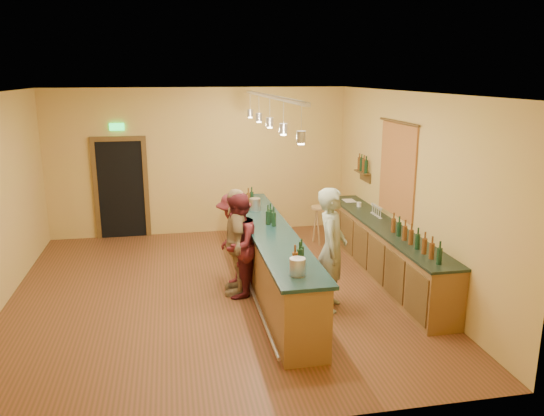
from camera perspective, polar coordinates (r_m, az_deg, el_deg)
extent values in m
plane|color=#573818|center=(8.83, -6.06, -9.02)|extent=(7.00, 7.00, 0.00)
cube|color=silver|center=(8.12, -6.66, 12.21)|extent=(6.50, 7.00, 0.02)
cube|color=gold|center=(11.76, -7.77, 4.94)|extent=(6.50, 0.02, 3.20)
cube|color=gold|center=(5.00, -2.96, -7.80)|extent=(6.50, 0.02, 3.20)
cube|color=gold|center=(9.17, 14.35, 1.99)|extent=(0.02, 7.00, 3.20)
cube|color=black|center=(11.87, -15.90, 1.90)|extent=(0.95, 0.06, 2.10)
cube|color=#4C3617|center=(11.91, -18.42, 1.76)|extent=(0.10, 0.08, 2.10)
cube|color=#4C3617|center=(11.82, -13.37, 2.01)|extent=(0.10, 0.08, 2.10)
cube|color=#4C3617|center=(11.68, -16.27, 7.16)|extent=(1.15, 0.08, 0.10)
cube|color=#19E54C|center=(11.64, -16.36, 8.38)|extent=(0.30, 0.04, 0.15)
cube|color=#A43920|center=(9.47, 13.32, 3.98)|extent=(0.03, 1.40, 1.60)
cube|color=#4C3617|center=(10.86, 9.68, 3.83)|extent=(0.16, 0.55, 0.03)
cube|color=#4C3617|center=(10.90, 10.00, 3.32)|extent=(0.03, 0.55, 0.18)
cube|color=brown|center=(9.53, 11.89, -4.58)|extent=(0.55, 4.50, 0.90)
cube|color=black|center=(9.39, 12.04, -1.86)|extent=(0.60, 4.55, 0.04)
cylinder|color=silver|center=(10.54, 9.34, 0.39)|extent=(0.09, 0.09, 0.09)
cube|color=silver|center=(11.00, 8.30, 0.79)|extent=(0.22, 0.30, 0.01)
cube|color=brown|center=(8.76, -0.23, -5.62)|extent=(0.60, 5.00, 1.00)
cube|color=#132B2A|center=(8.59, -0.23, -2.33)|extent=(0.70, 5.10, 0.05)
cylinder|color=silver|center=(8.83, -2.55, -7.90)|extent=(0.05, 5.00, 0.05)
cylinder|color=silver|center=(6.59, 2.75, -6.33)|extent=(0.20, 0.20, 0.22)
cylinder|color=silver|center=(9.69, -1.84, 0.41)|extent=(0.20, 0.20, 0.22)
cube|color=silver|center=(8.24, -0.25, 11.91)|extent=(0.06, 4.60, 0.05)
cylinder|color=silver|center=(6.30, 3.18, 9.45)|extent=(0.01, 0.01, 0.35)
cylinder|color=#A5A5AD|center=(6.32, 3.15, 7.64)|extent=(0.11, 0.11, 0.14)
cylinder|color=#FFEABF|center=(6.33, 3.14, 6.92)|extent=(0.08, 0.08, 0.02)
cylinder|color=silver|center=(7.27, 1.24, 10.10)|extent=(0.01, 0.01, 0.35)
cylinder|color=#A5A5AD|center=(7.29, 1.23, 8.54)|extent=(0.11, 0.11, 0.14)
cylinder|color=#FFEABF|center=(7.30, 1.23, 7.91)|extent=(0.08, 0.08, 0.02)
cylinder|color=silver|center=(8.25, -0.25, 10.60)|extent=(0.01, 0.01, 0.35)
cylinder|color=#A5A5AD|center=(8.27, -0.25, 9.21)|extent=(0.11, 0.11, 0.14)
cylinder|color=#FFEABF|center=(8.27, -0.24, 8.66)|extent=(0.08, 0.08, 0.02)
cylinder|color=silver|center=(9.23, -1.42, 10.98)|extent=(0.01, 0.01, 0.35)
cylinder|color=#A5A5AD|center=(9.25, -1.41, 9.74)|extent=(0.11, 0.11, 0.14)
cylinder|color=#FFEABF|center=(9.25, -1.41, 9.25)|extent=(0.08, 0.08, 0.02)
cylinder|color=silver|center=(10.22, -2.37, 11.29)|extent=(0.01, 0.01, 0.35)
cylinder|color=#A5A5AD|center=(10.23, -2.36, 10.17)|extent=(0.11, 0.11, 0.14)
cylinder|color=#FFEABF|center=(10.24, -2.35, 9.72)|extent=(0.08, 0.08, 0.02)
imported|color=gray|center=(7.96, 6.44, -4.44)|extent=(0.67, 0.80, 1.87)
imported|color=#59191E|center=(8.41, -3.72, -4.04)|extent=(0.91, 1.00, 1.68)
imported|color=#997A51|center=(8.50, -3.81, -3.64)|extent=(0.53, 1.06, 1.74)
imported|color=#59191E|center=(8.82, -4.06, -3.46)|extent=(0.68, 1.08, 1.60)
cylinder|color=#A7834B|center=(11.06, 5.23, 0.05)|extent=(0.39, 0.39, 0.05)
cylinder|color=#A7834B|center=(11.20, 5.92, -1.90)|extent=(0.04, 0.04, 0.75)
cylinder|color=#A7834B|center=(11.26, 4.65, -1.78)|extent=(0.04, 0.04, 0.75)
cylinder|color=#A7834B|center=(11.03, 5.00, -2.14)|extent=(0.04, 0.04, 0.75)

